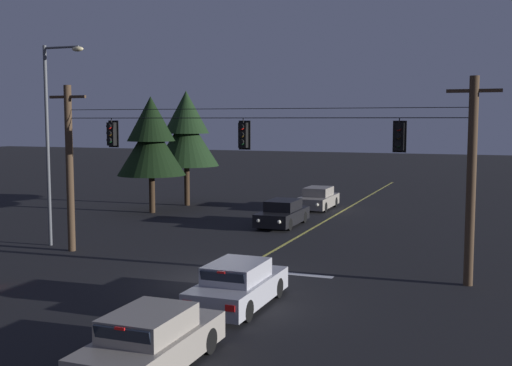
# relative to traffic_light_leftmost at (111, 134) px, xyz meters

# --- Properties ---
(ground_plane) EXTENTS (180.00, 180.00, 0.00)m
(ground_plane) POSITION_rel_traffic_light_leftmost_xyz_m (6.05, -2.60, -5.10)
(ground_plane) COLOR black
(lane_centre_stripe) EXTENTS (0.14, 60.00, 0.01)m
(lane_centre_stripe) POSITION_rel_traffic_light_leftmost_xyz_m (6.05, 6.02, -5.10)
(lane_centre_stripe) COLOR #D1C64C
(lane_centre_stripe) RESTS_ON ground
(stop_bar_paint) EXTENTS (3.40, 0.36, 0.01)m
(stop_bar_paint) POSITION_rel_traffic_light_leftmost_xyz_m (7.95, -0.58, -5.10)
(stop_bar_paint) COLOR silver
(stop_bar_paint) RESTS_ON ground
(signal_span_assembly) EXTENTS (18.23, 0.32, 7.16)m
(signal_span_assembly) POSITION_rel_traffic_light_leftmost_xyz_m (6.05, 0.02, -1.38)
(signal_span_assembly) COLOR #423021
(signal_span_assembly) RESTS_ON ground
(traffic_light_leftmost) EXTENTS (0.48, 0.41, 1.22)m
(traffic_light_leftmost) POSITION_rel_traffic_light_leftmost_xyz_m (0.00, 0.00, 0.00)
(traffic_light_leftmost) COLOR black
(traffic_light_left_inner) EXTENTS (0.48, 0.41, 1.22)m
(traffic_light_left_inner) POSITION_rel_traffic_light_leftmost_xyz_m (5.91, 0.00, 0.00)
(traffic_light_left_inner) COLOR black
(traffic_light_centre) EXTENTS (0.48, 0.41, 1.22)m
(traffic_light_centre) POSITION_rel_traffic_light_leftmost_xyz_m (11.81, 0.00, 0.00)
(traffic_light_centre) COLOR black
(car_waiting_near_lane) EXTENTS (1.80, 4.33, 1.39)m
(car_waiting_near_lane) POSITION_rel_traffic_light_leftmost_xyz_m (7.81, -5.15, -4.46)
(car_waiting_near_lane) COLOR #A5A5AD
(car_waiting_near_lane) RESTS_ON ground
(car_oncoming_lead) EXTENTS (1.80, 4.42, 1.39)m
(car_oncoming_lead) POSITION_rel_traffic_light_leftmost_xyz_m (4.31, 9.59, -4.46)
(car_oncoming_lead) COLOR black
(car_oncoming_lead) RESTS_ON ground
(car_oncoming_trailing) EXTENTS (1.80, 4.42, 1.39)m
(car_oncoming_trailing) POSITION_rel_traffic_light_leftmost_xyz_m (4.35, 16.61, -4.46)
(car_oncoming_trailing) COLOR gray
(car_oncoming_trailing) RESTS_ON ground
(car_waiting_second_near) EXTENTS (1.80, 4.33, 1.39)m
(car_waiting_second_near) POSITION_rel_traffic_light_leftmost_xyz_m (7.85, -10.44, -4.46)
(car_waiting_second_near) COLOR gray
(car_waiting_second_near) RESTS_ON ground
(street_lamp_corner) EXTENTS (2.11, 0.30, 8.96)m
(street_lamp_corner) POSITION_rel_traffic_light_leftmost_xyz_m (-3.55, 0.70, 0.20)
(street_lamp_corner) COLOR #4C4F54
(street_lamp_corner) RESTS_ON ground
(tree_verge_near) EXTENTS (4.16, 4.16, 7.10)m
(tree_verge_near) POSITION_rel_traffic_light_leftmost_xyz_m (-4.71, 11.35, -0.63)
(tree_verge_near) COLOR #332316
(tree_verge_near) RESTS_ON ground
(tree_verge_far) EXTENTS (4.30, 4.30, 7.59)m
(tree_verge_far) POSITION_rel_traffic_light_leftmost_xyz_m (-4.25, 15.15, -0.23)
(tree_verge_far) COLOR #332316
(tree_verge_far) RESTS_ON ground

